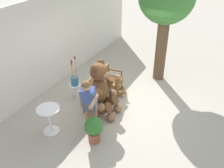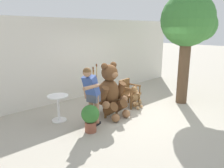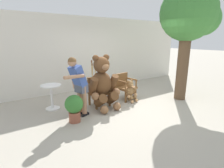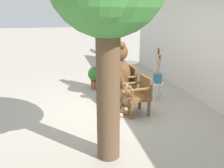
{
  "view_description": "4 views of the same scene",
  "coord_description": "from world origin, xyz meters",
  "px_view_note": "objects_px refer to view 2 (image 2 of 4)",
  "views": [
    {
      "loc": [
        -5.23,
        -2.64,
        4.29
      ],
      "look_at": [
        -0.12,
        0.1,
        0.74
      ],
      "focal_mm": 40.0,
      "sensor_mm": 36.0,
      "label": 1
    },
    {
      "loc": [
        -4.49,
        -4.15,
        2.44
      ],
      "look_at": [
        -0.39,
        0.3,
        0.91
      ],
      "focal_mm": 35.0,
      "sensor_mm": 36.0,
      "label": 2
    },
    {
      "loc": [
        -2.95,
        -3.96,
        1.97
      ],
      "look_at": [
        -0.27,
        0.1,
        0.71
      ],
      "focal_mm": 28.0,
      "sensor_mm": 36.0,
      "label": 3
    },
    {
      "loc": [
        5.57,
        -1.23,
        2.28
      ],
      "look_at": [
        0.31,
        -0.09,
        0.68
      ],
      "focal_mm": 40.0,
      "sensor_mm": 36.0,
      "label": 4
    }
  ],
  "objects_px": {
    "wooden_chair_left": "(105,98)",
    "patio_tree": "(190,23)",
    "round_side_table": "(58,105)",
    "teddy_bear_small": "(135,97)",
    "potted_plant": "(90,116)",
    "brush_bucket": "(95,86)",
    "white_stool": "(95,95)",
    "person_visitor": "(91,92)",
    "wooden_chair_right": "(128,92)",
    "teddy_bear_large": "(111,91)"
  },
  "relations": [
    {
      "from": "potted_plant",
      "to": "teddy_bear_small",
      "type": "bearing_deg",
      "value": 10.91
    },
    {
      "from": "person_visitor",
      "to": "white_stool",
      "type": "xyz_separation_m",
      "value": [
        1.05,
        1.18,
        -0.56
      ]
    },
    {
      "from": "round_side_table",
      "to": "patio_tree",
      "type": "relative_size",
      "value": 0.2
    },
    {
      "from": "teddy_bear_large",
      "to": "wooden_chair_right",
      "type": "bearing_deg",
      "value": 14.67
    },
    {
      "from": "wooden_chair_right",
      "to": "brush_bucket",
      "type": "relative_size",
      "value": 0.94
    },
    {
      "from": "teddy_bear_small",
      "to": "person_visitor",
      "type": "relative_size",
      "value": 0.45
    },
    {
      "from": "patio_tree",
      "to": "wooden_chair_left",
      "type": "bearing_deg",
      "value": 158.27
    },
    {
      "from": "teddy_bear_large",
      "to": "person_visitor",
      "type": "height_order",
      "value": "person_visitor"
    },
    {
      "from": "wooden_chair_right",
      "to": "teddy_bear_large",
      "type": "relative_size",
      "value": 0.55
    },
    {
      "from": "wooden_chair_left",
      "to": "brush_bucket",
      "type": "xyz_separation_m",
      "value": [
        0.25,
        0.76,
        0.17
      ]
    },
    {
      "from": "patio_tree",
      "to": "teddy_bear_small",
      "type": "bearing_deg",
      "value": 154.41
    },
    {
      "from": "teddy_bear_large",
      "to": "teddy_bear_small",
      "type": "distance_m",
      "value": 1.1
    },
    {
      "from": "round_side_table",
      "to": "potted_plant",
      "type": "height_order",
      "value": "round_side_table"
    },
    {
      "from": "teddy_bear_small",
      "to": "white_stool",
      "type": "height_order",
      "value": "teddy_bear_small"
    },
    {
      "from": "teddy_bear_small",
      "to": "patio_tree",
      "type": "bearing_deg",
      "value": -25.59
    },
    {
      "from": "wooden_chair_left",
      "to": "round_side_table",
      "type": "relative_size",
      "value": 1.19
    },
    {
      "from": "round_side_table",
      "to": "potted_plant",
      "type": "relative_size",
      "value": 1.06
    },
    {
      "from": "person_visitor",
      "to": "white_stool",
      "type": "distance_m",
      "value": 1.68
    },
    {
      "from": "wooden_chair_right",
      "to": "teddy_bear_small",
      "type": "relative_size",
      "value": 1.22
    },
    {
      "from": "wooden_chair_right",
      "to": "potted_plant",
      "type": "xyz_separation_m",
      "value": [
        -2.05,
        -0.68,
        -0.07
      ]
    },
    {
      "from": "person_visitor",
      "to": "round_side_table",
      "type": "relative_size",
      "value": 2.16
    },
    {
      "from": "teddy_bear_large",
      "to": "person_visitor",
      "type": "bearing_deg",
      "value": -168.85
    },
    {
      "from": "brush_bucket",
      "to": "patio_tree",
      "type": "distance_m",
      "value": 3.61
    },
    {
      "from": "wooden_chair_left",
      "to": "patio_tree",
      "type": "bearing_deg",
      "value": -21.73
    },
    {
      "from": "teddy_bear_small",
      "to": "potted_plant",
      "type": "height_order",
      "value": "teddy_bear_small"
    },
    {
      "from": "patio_tree",
      "to": "person_visitor",
      "type": "bearing_deg",
      "value": 169.6
    },
    {
      "from": "person_visitor",
      "to": "round_side_table",
      "type": "height_order",
      "value": "person_visitor"
    },
    {
      "from": "teddy_bear_small",
      "to": "person_visitor",
      "type": "height_order",
      "value": "person_visitor"
    },
    {
      "from": "white_stool",
      "to": "patio_tree",
      "type": "relative_size",
      "value": 0.13
    },
    {
      "from": "wooden_chair_left",
      "to": "brush_bucket",
      "type": "height_order",
      "value": "brush_bucket"
    },
    {
      "from": "teddy_bear_small",
      "to": "round_side_table",
      "type": "bearing_deg",
      "value": 162.6
    },
    {
      "from": "wooden_chair_left",
      "to": "round_side_table",
      "type": "bearing_deg",
      "value": 160.85
    },
    {
      "from": "wooden_chair_left",
      "to": "potted_plant",
      "type": "bearing_deg",
      "value": -146.85
    },
    {
      "from": "teddy_bear_large",
      "to": "patio_tree",
      "type": "relative_size",
      "value": 0.43
    },
    {
      "from": "white_stool",
      "to": "patio_tree",
      "type": "bearing_deg",
      "value": -37.04
    },
    {
      "from": "brush_bucket",
      "to": "teddy_bear_small",
      "type": "bearing_deg",
      "value": -52.98
    },
    {
      "from": "wooden_chair_right",
      "to": "brush_bucket",
      "type": "xyz_separation_m",
      "value": [
        -0.77,
        0.76,
        0.17
      ]
    },
    {
      "from": "white_stool",
      "to": "round_side_table",
      "type": "xyz_separation_m",
      "value": [
        -1.52,
        -0.32,
        0.09
      ]
    },
    {
      "from": "wooden_chair_right",
      "to": "teddy_bear_large",
      "type": "bearing_deg",
      "value": -165.33
    },
    {
      "from": "wooden_chair_left",
      "to": "patio_tree",
      "type": "xyz_separation_m",
      "value": [
        2.65,
        -1.06,
        2.16
      ]
    },
    {
      "from": "wooden_chair_left",
      "to": "teddy_bear_large",
      "type": "xyz_separation_m",
      "value": [
        0.01,
        -0.26,
        0.3
      ]
    },
    {
      "from": "round_side_table",
      "to": "person_visitor",
      "type": "bearing_deg",
      "value": -61.53
    },
    {
      "from": "round_side_table",
      "to": "patio_tree",
      "type": "height_order",
      "value": "patio_tree"
    },
    {
      "from": "wooden_chair_left",
      "to": "teddy_bear_small",
      "type": "xyz_separation_m",
      "value": [
        1.03,
        -0.28,
        -0.12
      ]
    },
    {
      "from": "wooden_chair_left",
      "to": "wooden_chair_right",
      "type": "height_order",
      "value": "same"
    },
    {
      "from": "wooden_chair_left",
      "to": "teddy_bear_large",
      "type": "relative_size",
      "value": 0.55
    },
    {
      "from": "wooden_chair_right",
      "to": "round_side_table",
      "type": "relative_size",
      "value": 1.19
    },
    {
      "from": "teddy_bear_small",
      "to": "white_stool",
      "type": "relative_size",
      "value": 1.54
    },
    {
      "from": "wooden_chair_right",
      "to": "person_visitor",
      "type": "relative_size",
      "value": 0.55
    },
    {
      "from": "wooden_chair_left",
      "to": "teddy_bear_small",
      "type": "bearing_deg",
      "value": -15.19
    }
  ]
}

